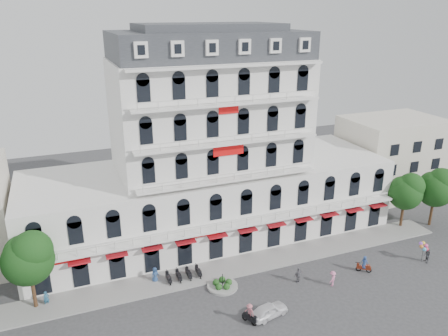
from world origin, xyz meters
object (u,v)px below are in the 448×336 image
(rider_east, at_px, (364,264))
(balloon_vendor, at_px, (426,252))
(parked_car, at_px, (269,310))
(rider_center, at_px, (249,313))

(rider_east, height_order, balloon_vendor, balloon_vendor)
(parked_car, bearing_deg, balloon_vendor, -97.08)
(parked_car, relative_size, rider_center, 1.87)
(parked_car, xyz_separation_m, balloon_vendor, (20.87, 1.92, 0.60))
(rider_east, height_order, rider_center, rider_center)
(parked_car, bearing_deg, rider_center, 82.65)
(rider_east, relative_size, balloon_vendor, 0.80)
(rider_east, distance_m, balloon_vendor, 7.84)
(rider_east, distance_m, rider_center, 15.48)
(parked_car, bearing_deg, rider_east, -90.11)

